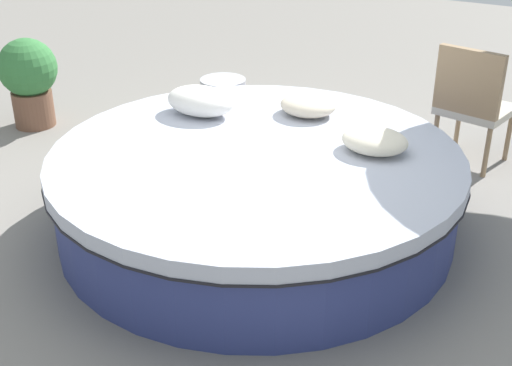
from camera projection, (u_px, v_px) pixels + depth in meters
The scene contains 8 objects.
ground_plane at pixel (256, 227), 4.68m from camera, with size 16.00×16.00×0.00m, color gray.
round_bed at pixel (256, 190), 4.55m from camera, with size 2.70×2.70×0.57m.
throw_pillow_0 at pixel (375, 141), 4.39m from camera, with size 0.43×0.37×0.15m, color beige.
throw_pillow_1 at pixel (308, 105), 4.99m from camera, with size 0.41×0.38×0.15m, color beige.
throw_pillow_2 at pixel (200, 101), 4.98m from camera, with size 0.53×0.36×0.21m, color white.
patio_chair at pixel (472, 99), 5.33m from camera, with size 0.61×0.59×0.98m.
planter at pixel (29, 77), 6.15m from camera, with size 0.52×0.52×0.81m.
side_table at pixel (223, 102), 6.26m from camera, with size 0.41×0.41×0.44m, color #B7B7BC.
Camera 1 is at (1.99, -3.52, 2.37)m, focal length 48.10 mm.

